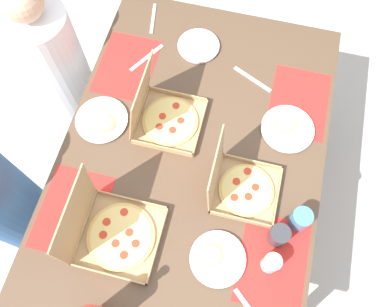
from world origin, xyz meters
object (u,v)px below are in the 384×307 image
Objects in this scene: diner_right_seat at (61,76)px; plate_far_right at (102,120)px; cup_clear_right at (271,263)px; diner_left_seat at (4,203)px; cup_spare at (278,236)px; pizza_box_center at (164,116)px; pizza_box_corner_left at (240,186)px; plate_near_left at (199,46)px; plate_far_left at (217,258)px; pizza_box_edge_far at (111,232)px; cup_red at (300,219)px; plate_near_right at (287,129)px.

plate_far_right is at bearing -128.23° from diner_right_seat.
diner_left_seat reaches higher than cup_clear_right.
plate_far_right is 0.62m from diner_left_seat.
cup_spare is at bearing -117.37° from diner_right_seat.
pizza_box_center is at bearing -75.96° from plate_far_right.
pizza_box_corner_left is 1.45× the size of plate_near_left.
plate_far_left is 2.15× the size of cup_clear_right.
plate_near_left is 0.17× the size of diner_left_seat.
plate_near_left is at bearing -6.52° from pizza_box_edge_far.
cup_red is (0.23, -0.70, -0.00)m from pizza_box_edge_far.
plate_far_left is 1.05m from diner_left_seat.
cup_spare is at bearing -77.06° from pizza_box_edge_far.
pizza_box_edge_far is 1.68× the size of plate_near_left.
plate_far_right is 0.94m from cup_clear_right.
diner_left_seat is (-0.09, 1.24, -0.27)m from cup_spare.
plate_near_left is 2.10× the size of cup_spare.
plate_near_right is 1.01× the size of plate_far_right.
cup_clear_right reaches higher than plate_near_right.
pizza_box_center reaches higher than plate_far_right.
plate_far_left and plate_far_right have the same top height.
pizza_box_center is 0.87m from diner_left_seat.
plate_near_left is (0.43, -0.05, -0.04)m from pizza_box_center.
pizza_box_center is 0.71m from cup_red.
cup_clear_right is at bearing 174.40° from cup_spare.
plate_near_left is at bearing 28.40° from cup_clear_right.
plate_near_right is at bearing -64.23° from diner_left_seat.
plate_far_left is (-0.30, 0.03, -0.04)m from pizza_box_corner_left.
pizza_box_corner_left is 0.32m from cup_clear_right.
diner_left_seat is (-0.26, 1.05, -0.27)m from pizza_box_corner_left.
pizza_box_corner_left is 0.36m from plate_near_right.
diner_left_seat reaches higher than cup_spare.
diner_left_seat reaches higher than plate_far_left.
cup_spare is 1.27m from diner_left_seat.
cup_red reaches higher than plate_near_left.
pizza_box_edge_far is at bearing 102.94° from cup_spare.
diner_right_seat is at bearing 51.77° from plate_far_right.
cup_clear_right is at bearing -82.37° from plate_far_left.
pizza_box_corner_left is at bearing -121.28° from pizza_box_center.
pizza_box_center is at bearing 34.05° from plate_far_left.
pizza_box_center reaches higher than plate_far_left.
plate_far_left reaches higher than plate_near_left.
pizza_box_corner_left is at bearing -5.02° from plate_far_left.
plate_near_left is at bearing 26.57° from pizza_box_corner_left.
diner_left_seat is (0.05, 0.61, -0.28)m from pizza_box_edge_far.
plate_far_right is at bearing 75.77° from pizza_box_corner_left.
plate_near_left is at bearing 54.92° from plate_near_right.
cup_clear_right is at bearing -151.60° from plate_near_left.
diner_left_seat reaches higher than plate_far_right.
plate_near_left is 1.07m from cup_clear_right.
plate_far_right is 2.41× the size of cup_spare.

